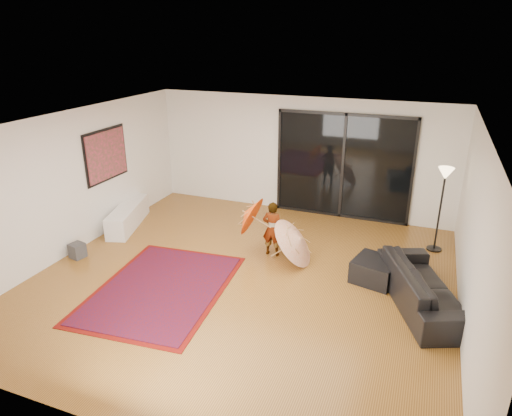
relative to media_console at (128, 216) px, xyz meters
The scene contains 17 objects.
floor 3.47m from the media_console, 20.37° to the right, with size 7.00×7.00×0.00m, color olive.
ceiling 4.25m from the media_console, 20.37° to the right, with size 7.00×7.00×0.00m, color white.
wall_back 4.13m from the media_console, 35.21° to the left, with size 7.00×7.00×0.00m, color silver.
wall_front 5.83m from the media_console, 55.37° to the right, with size 7.00×7.00×0.00m, color silver.
wall_left 1.66m from the media_console, 101.71° to the right, with size 7.00×7.00×0.00m, color silver.
wall_right 6.95m from the media_console, 10.13° to the right, with size 7.00×7.00×0.00m, color silver.
sliding_door 4.91m from the media_console, 28.02° to the left, with size 3.06×0.07×2.40m.
painting 1.45m from the media_console, 136.01° to the right, with size 0.04×1.28×1.08m.
media_console is the anchor object (origin of this frame).
speaker 1.61m from the media_console, 90.00° to the right, with size 0.25×0.25×0.28m, color #424244.
persian_rug 2.94m from the media_console, 43.87° to the right, with size 2.29×3.03×0.02m.
sofa 6.27m from the media_console, ahead, with size 2.19×0.86×0.64m, color black.
ottoman 5.42m from the media_console, ahead, with size 0.69×0.69×0.39m, color black.
floor_lamp 6.55m from the media_console, 10.67° to the left, with size 0.29×0.29×1.69m.
child 3.44m from the media_console, ahead, with size 0.39×0.26×1.08m, color #999999.
parasol_orange 2.92m from the media_console, ahead, with size 0.48×0.80×0.85m.
parasol_white 4.04m from the media_console, ahead, with size 0.78×1.00×1.00m.
Camera 1 is at (2.73, -6.44, 4.05)m, focal length 32.00 mm.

